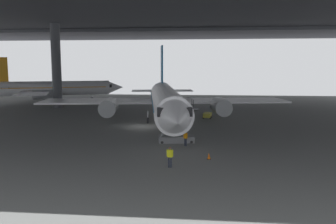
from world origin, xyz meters
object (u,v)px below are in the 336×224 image
object	(u,v)px
boarding_stairs	(177,136)
crew_worker_near_nose	(170,156)
traffic_cone_orange	(209,156)
airplane_distant	(53,88)
baggage_tug	(207,115)
crew_worker_by_stairs	(185,137)
airplane_main	(166,101)

from	to	relation	value
boarding_stairs	crew_worker_near_nose	xyz separation A→B (m)	(0.09, -9.67, 0.27)
boarding_stairs	traffic_cone_orange	world-z (taller)	boarding_stairs
crew_worker_near_nose	airplane_distant	world-z (taller)	airplane_distant
boarding_stairs	crew_worker_near_nose	world-z (taller)	boarding_stairs
boarding_stairs	baggage_tug	distance (m)	18.65
boarding_stairs	crew_worker_near_nose	distance (m)	9.68
crew_worker_by_stairs	boarding_stairs	bearing A→B (deg)	121.22
crew_worker_near_nose	crew_worker_by_stairs	bearing A→B (deg)	83.25
airplane_distant	airplane_main	bearing A→B (deg)	-45.10
airplane_distant	baggage_tug	xyz separation A→B (m)	(35.96, -22.22, -2.74)
baggage_tug	traffic_cone_orange	bearing A→B (deg)	-90.74
airplane_main	traffic_cone_orange	world-z (taller)	airplane_main
crew_worker_near_nose	baggage_tug	xyz separation A→B (m)	(3.63, 27.94, -0.49)
crew_worker_near_nose	boarding_stairs	bearing A→B (deg)	90.55
crew_worker_by_stairs	baggage_tug	world-z (taller)	crew_worker_by_stairs
crew_worker_near_nose	airplane_distant	distance (m)	59.72
crew_worker_by_stairs	crew_worker_near_nose	bearing A→B (deg)	-96.75
crew_worker_near_nose	airplane_distant	xyz separation A→B (m)	(-32.32, 50.17, 2.25)
airplane_main	airplane_distant	bearing A→B (deg)	134.90
airplane_main	baggage_tug	size ratio (longest dim) A/B	16.35
airplane_main	crew_worker_by_stairs	size ratio (longest dim) A/B	23.87
boarding_stairs	traffic_cone_orange	xyz separation A→B (m)	(3.40, -6.78, -0.45)
boarding_stairs	crew_worker_by_stairs	distance (m)	2.01
boarding_stairs	airplane_distant	bearing A→B (deg)	128.52
crew_worker_by_stairs	airplane_distant	distance (m)	53.79
airplane_distant	traffic_cone_orange	bearing A→B (deg)	-52.99
airplane_distant	crew_worker_near_nose	bearing A→B (deg)	-57.21
airplane_main	traffic_cone_orange	distance (m)	18.42
baggage_tug	boarding_stairs	bearing A→B (deg)	-101.52
traffic_cone_orange	crew_worker_by_stairs	bearing A→B (deg)	115.00
crew_worker_near_nose	baggage_tug	bearing A→B (deg)	82.60
crew_worker_near_nose	crew_worker_by_stairs	xyz separation A→B (m)	(0.94, 7.97, -0.09)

